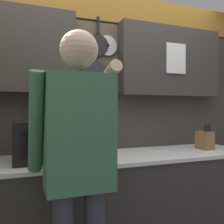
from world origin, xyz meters
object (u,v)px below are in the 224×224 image
Objects in this scene: microwave at (46,141)px; person at (79,155)px; knife_block at (205,140)px; utensil_crock at (98,146)px.

microwave is 0.56m from person.
knife_block is at bearing 0.02° from microwave.
utensil_crock is at bearing 0.11° from microwave.
microwave is 1.52m from knife_block.
microwave is at bearing -179.98° from knife_block.
knife_block is at bearing -0.02° from utensil_crock.
person is (-1.39, -0.55, 0.04)m from knife_block.
person is at bearing -158.43° from knife_block.
microwave and utensil_crock have the same top height.
knife_block is at bearing 21.57° from person.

